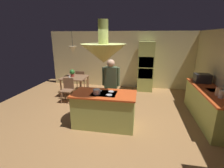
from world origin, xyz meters
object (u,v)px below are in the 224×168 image
Objects in this scene: kitchen_island at (104,109)px; dining_table at (75,79)px; canister_sugar at (218,91)px; microwave_on_counter at (202,78)px; person_at_island at (111,84)px; cooking_pot_on_cooktop at (97,92)px; chair_by_back_wall at (81,79)px; cup_on_table at (69,77)px; chair_facing_island at (68,88)px; oven_tower at (146,67)px; potted_plant_on_table at (72,73)px; canister_flour at (222,94)px.

kitchen_island is 1.75× the size of dining_table.
microwave_on_counter is at bearing 90.00° from canister_sugar.
person_at_island is 0.85m from cooking_pot_on_cooktop.
person_at_island reaches higher than chair_by_back_wall.
cup_on_table is (-1.82, 1.87, 0.34)m from kitchen_island.
kitchen_island is 1.91× the size of chair_facing_island.
microwave_on_counter is 2.56× the size of cooking_pot_on_cooktop.
dining_table is 1.09× the size of chair_facing_island.
canister_sugar reaches higher than chair_by_back_wall.
cup_on_table is (-0.12, -0.92, 0.30)m from chair_by_back_wall.
oven_tower is 4.61× the size of microwave_on_counter.
person_at_island is 3.71× the size of microwave_on_counter.
cooking_pot_on_cooktop is at bearing -140.91° from kitchen_island.
oven_tower reaches higher than potted_plant_on_table.
cooking_pot_on_cooktop is at bearing -170.83° from canister_sugar.
potted_plant_on_table is 0.28m from cup_on_table.
kitchen_island is at bearing -51.01° from dining_table.
canister_flour is 0.90× the size of canister_sugar.
dining_table is 0.71m from chair_facing_island.
kitchen_island is 2.90m from canister_flour.
person_at_island reaches higher than cooking_pot_on_cooktop.
canister_sugar reaches higher than dining_table.
person_at_island is (0.05, 0.69, 0.52)m from kitchen_island.
chair_facing_island is (-1.75, 0.72, -0.48)m from person_at_island.
dining_table is 0.71m from chair_by_back_wall.
person_at_island is at bearing 129.87° from chair_by_back_wall.
cooking_pot_on_cooktop is at bearing -53.86° from potted_plant_on_table.
microwave_on_counter reaches higher than canister_sugar.
canister_sugar is 1.17× the size of cooking_pot_on_cooktop.
kitchen_island is at bearing -39.68° from chair_facing_island.
kitchen_island reaches higher than chair_by_back_wall.
canister_flour reaches higher than cooking_pot_on_cooktop.
person_at_island is at bearing 75.60° from cooking_pot_on_cooktop.
cup_on_table is (-1.87, 1.17, -0.18)m from person_at_island.
person_at_island reaches higher than canister_flour.
dining_table is 3.17× the size of potted_plant_on_table.
kitchen_island reaches higher than chair_facing_island.
person_at_island is 1.96× the size of chair_by_back_wall.
chair_facing_island is 4.58× the size of canister_flour.
microwave_on_counter reaches higher than kitchen_island.
dining_table is 5.28× the size of cooking_pot_on_cooktop.
dining_table is 4.51× the size of canister_sugar.
cooking_pot_on_cooktop is (-3.00, -0.30, -0.02)m from canister_flour.
oven_tower reaches higher than dining_table.
cup_on_table is 0.43× the size of canister_sugar.
microwave_on_counter reaches higher than dining_table.
cup_on_table is at bearing 134.23° from kitchen_island.
oven_tower reaches higher than cooking_pot_on_cooktop.
person_at_island is 18.95× the size of cup_on_table.
canister_sugar is at bearing -20.81° from potted_plant_on_table.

